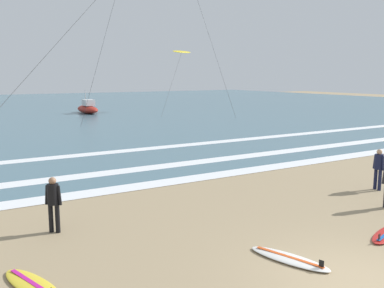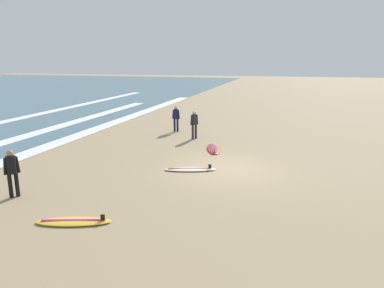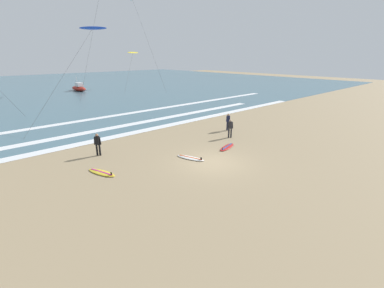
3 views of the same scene
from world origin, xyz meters
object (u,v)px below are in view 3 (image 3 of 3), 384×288
Objects in this scene: kite_blue_high_left at (93,29)px; surfer_background_far at (228,120)px; surfer_left_far at (230,127)px; surfboard_left_pile at (102,173)px; kite_white_mid_center at (133,0)px; surfer_right_near at (98,143)px; kite_yellow_distant_low at (133,53)px; surfboard_foreground_flat at (227,147)px; offshore_boat at (79,88)px; surfboard_right_spare at (191,158)px.

surfer_background_far is at bearing -74.47° from kite_blue_high_left.
surfboard_left_pile is (-11.35, 0.43, -0.91)m from surfer_left_far.
kite_white_mid_center reaches higher than kite_blue_high_left.
kite_blue_high_left is 24.01m from kite_white_mid_center.
surfer_right_near is 0.20× the size of kite_yellow_distant_low.
surfboard_foreground_flat is 9.35m from surfboard_left_pile.
kite_yellow_distant_low is at bearing 69.42° from kite_white_mid_center.
offshore_boat is at bearing 70.99° from surfer_right_near.
kite_yellow_distant_low reaches higher than surfboard_right_spare.
surfer_left_far is 40.55m from kite_white_mid_center.
surfer_left_far is 0.73× the size of surfboard_left_pile.
surfboard_left_pile is (-9.13, 2.01, 0.00)m from surfboard_foreground_flat.
kite_yellow_distant_low reaches higher than surfboard_foreground_flat.
surfer_right_near is 0.73× the size of surfboard_left_pile.
surfer_background_far is 8.11m from surfboard_right_spare.
surfboard_foreground_flat is 0.13× the size of kite_white_mid_center.
offshore_boat reaches higher than surfboard_left_pile.
kite_white_mid_center reaches higher than offshore_boat.
surfboard_foreground_flat is at bearing -3.02° from surfboard_right_spare.
surfboard_foreground_flat is 0.19× the size of kite_blue_high_left.
kite_white_mid_center reaches higher than surfboard_left_pile.
surfboard_foreground_flat is 0.42× the size of offshore_boat.
offshore_boat reaches higher than surfboard_right_spare.
offshore_boat is (5.60, 21.95, -9.05)m from kite_blue_high_left.
kite_white_mid_center is 3.24× the size of offshore_boat.
surfer_right_near is at bearing 68.34° from surfboard_left_pile.
surfboard_foreground_flat is 43.52m from kite_yellow_distant_low.
surfer_background_far is 0.73× the size of surfboard_right_spare.
surfer_right_near reaches higher than surfboard_foreground_flat.
surfer_left_far is at bearing -135.57° from surfer_background_far.
surfer_background_far is 13.10m from surfboard_left_pile.
kite_white_mid_center is at bearing 63.11° from surfboard_right_spare.
surfer_right_near is at bearing 147.73° from surfboard_foreground_flat.
surfer_background_far is 0.09× the size of kite_white_mid_center.
surfer_background_far is (1.67, 1.63, 0.00)m from surfer_left_far.
surfer_right_near is 9.43m from surfboard_foreground_flat.
surfer_right_near is 0.09× the size of kite_white_mid_center.
kite_white_mid_center is at bearing 70.09° from surfer_left_far.
kite_white_mid_center is (11.08, 33.56, 15.60)m from surfer_background_far.
surfboard_left_pile is at bearing -114.80° from kite_blue_high_left.
kite_blue_high_left is at bearing 64.59° from surfer_right_near.
surfer_right_near is 42.15m from kite_white_mid_center.
surfboard_left_pile is at bearing -124.72° from kite_white_mid_center.
surfer_background_far is 0.73× the size of surfboard_foreground_flat.
surfer_left_far reaches higher than surfboard_left_pile.
surfboard_right_spare is 44.21m from kite_white_mid_center.
offshore_boat is at bearing 78.65° from surfboard_right_spare.
kite_yellow_distant_low is at bearing 67.98° from surfboard_foreground_flat.
surfer_left_far is at bearing -18.69° from surfer_right_near.
surfboard_right_spare is at bearing -166.54° from surfer_left_far.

